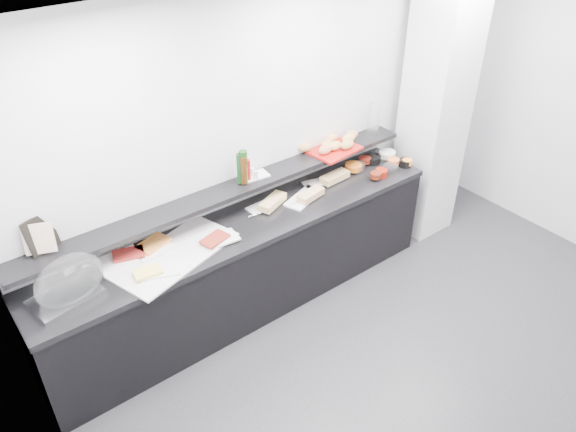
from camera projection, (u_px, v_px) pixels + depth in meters
ground at (450, 387)px, 4.31m from camera, size 5.00×5.00×0.00m
back_wall at (290, 137)px, 4.86m from camera, size 5.00×0.02×2.70m
ceiling at (537, 32)px, 2.79m from camera, size 5.00×5.00×0.00m
column at (436, 107)px, 5.39m from camera, size 0.50×0.50×2.70m
buffet_cabinet at (247, 268)px, 4.83m from camera, size 3.60×0.60×0.85m
counter_top at (245, 226)px, 4.57m from camera, size 3.62×0.62×0.05m
wall_shelf at (232, 190)px, 4.55m from camera, size 3.60×0.25×0.04m
cloche_base at (66, 298)px, 3.79m from camera, size 0.49×0.37×0.04m
cloche_dome at (70, 280)px, 3.79m from camera, size 0.57×0.45×0.34m
linen_runner at (175, 255)px, 4.20m from camera, size 1.05×0.72×0.01m
platter_meat_a at (119, 260)px, 4.13m from camera, size 0.32×0.21×0.01m
food_meat_a at (128, 254)px, 4.16m from camera, size 0.26×0.21×0.02m
platter_salmon at (154, 250)px, 4.23m from camera, size 0.29×0.20×0.01m
food_salmon at (153, 244)px, 4.26m from camera, size 0.28×0.22×0.02m
platter_cheese at (159, 270)px, 4.03m from camera, size 0.33×0.28×0.01m
food_cheese at (148, 272)px, 3.98m from camera, size 0.21×0.15×0.02m
platter_meat_b at (221, 239)px, 4.34m from camera, size 0.27×0.20×0.01m
food_meat_b at (215, 239)px, 4.31m from camera, size 0.24×0.19×0.02m
sandwich_plate_left at (264, 206)px, 4.76m from camera, size 0.31×0.14×0.01m
sandwich_food_left at (273, 202)px, 4.74m from camera, size 0.31×0.21×0.06m
tongs_left at (257, 214)px, 4.63m from camera, size 0.16×0.02×0.01m
sandwich_plate_mid at (304, 198)px, 4.87m from camera, size 0.43×0.29×0.01m
sandwich_food_mid at (311, 195)px, 4.83m from camera, size 0.28×0.15×0.06m
tongs_mid at (297, 203)px, 4.78m from camera, size 0.16×0.02×0.01m
sandwich_plate_right at (319, 182)px, 5.08m from camera, size 0.32×0.20×0.01m
sandwich_food_right at (335, 177)px, 5.09m from camera, size 0.29×0.13×0.06m
tongs_right at (322, 187)px, 4.99m from camera, size 0.14×0.10×0.01m
bowl_glass_fruit at (356, 167)px, 5.26m from camera, size 0.20×0.20×0.07m
fill_glass_fruit at (353, 167)px, 5.24m from camera, size 0.18×0.18×0.05m
bowl_black_jam at (372, 159)px, 5.39m from camera, size 0.19×0.19×0.07m
fill_black_jam at (365, 160)px, 5.35m from camera, size 0.14×0.14×0.05m
bowl_glass_cream at (384, 156)px, 5.44m from camera, size 0.23×0.23×0.07m
fill_glass_cream at (387, 154)px, 5.45m from camera, size 0.21×0.21×0.05m
bowl_red_jam at (381, 173)px, 5.17m from camera, size 0.14×0.14×0.07m
fill_red_jam at (376, 175)px, 5.11m from camera, size 0.13×0.13×0.05m
bowl_glass_salmon at (390, 169)px, 5.23m from camera, size 0.17×0.17×0.07m
fill_glass_salmon at (393, 161)px, 5.33m from camera, size 0.14×0.14×0.05m
bowl_black_fruit at (405, 163)px, 5.33m from camera, size 0.12×0.12×0.07m
fill_black_fruit at (407, 162)px, 5.32m from camera, size 0.12×0.12×0.05m
framed_print at (41, 234)px, 3.79m from camera, size 0.23×0.15×0.26m
print_art at (39, 239)px, 3.74m from camera, size 0.21×0.12×0.22m
condiment_tray at (255, 176)px, 4.69m from camera, size 0.24×0.17×0.01m
bottle_green_a at (240, 168)px, 4.51m from camera, size 0.07×0.07×0.26m
bottle_brown at (244, 170)px, 4.51m from camera, size 0.06×0.06×0.24m
bottle_green_b at (244, 167)px, 4.52m from camera, size 0.08×0.08×0.28m
bottle_hot at (248, 170)px, 4.58m from camera, size 0.06×0.06×0.18m
shaker_salt at (252, 172)px, 4.66m from camera, size 0.04×0.04×0.07m
shaker_pepper at (256, 175)px, 4.62m from camera, size 0.04×0.04×0.07m
bread_tray at (335, 150)px, 5.06m from camera, size 0.48×0.37×0.02m
bread_roll_nw at (305, 147)px, 5.00m from camera, size 0.15×0.11×0.08m
bread_roll_n at (332, 138)px, 5.15m from camera, size 0.13×0.08×0.08m
bread_roll_ne at (352, 135)px, 5.21m from camera, size 0.14×0.09×0.08m
bread_roll_sw at (325, 150)px, 4.96m from camera, size 0.13×0.09×0.08m
bread_roll_s at (335, 146)px, 5.02m from camera, size 0.15×0.10×0.08m
bread_roll_se at (347, 145)px, 5.04m from camera, size 0.16×0.11×0.08m
bread_roll_midw at (327, 144)px, 5.05m from camera, size 0.18×0.15×0.08m
bread_roll_mide at (348, 139)px, 5.14m from camera, size 0.15×0.10×0.08m
carafe at (374, 119)px, 5.29m from camera, size 0.12×0.12×0.30m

